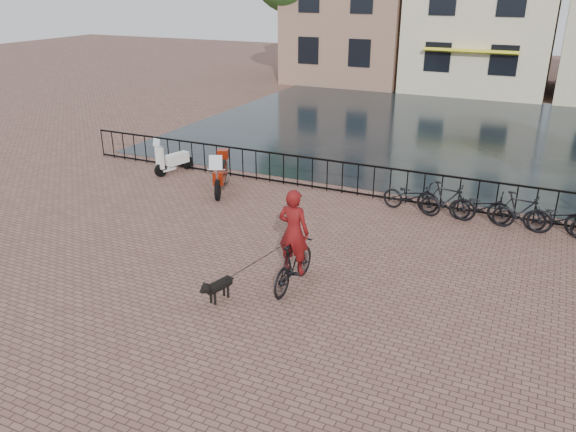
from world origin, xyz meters
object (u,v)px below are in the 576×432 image
at_px(cyclist, 294,245).
at_px(scooter, 173,154).
at_px(motorcycle, 220,169).
at_px(dog, 219,288).

relative_size(cyclist, scooter, 1.71).
relative_size(cyclist, motorcycle, 1.26).
height_order(cyclist, dog, cyclist).
bearing_deg(motorcycle, scooter, 134.60).
relative_size(dog, scooter, 0.57).
height_order(motorcycle, scooter, motorcycle).
height_order(cyclist, scooter, cyclist).
distance_m(dog, motorcycle, 6.59).
relative_size(dog, motorcycle, 0.42).
bearing_deg(cyclist, dog, 46.58).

